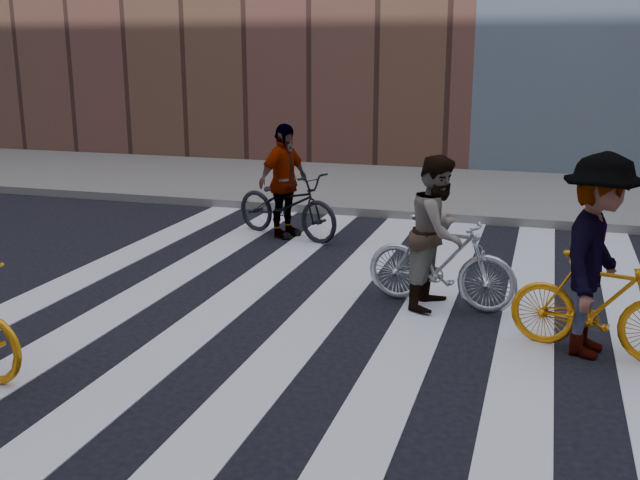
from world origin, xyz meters
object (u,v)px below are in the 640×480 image
at_px(bike_silver_mid, 441,262).
at_px(bike_yellow_right, 598,305).
at_px(bike_dark_rear, 287,205).
at_px(rider_rear, 284,181).
at_px(rider_mid, 438,232).
at_px(rider_right, 597,256).

distance_m(bike_silver_mid, bike_yellow_right, 1.87).
distance_m(bike_dark_rear, rider_rear, 0.37).
xyz_separation_m(bike_silver_mid, bike_dark_rear, (-2.74, 2.56, -0.01)).
bearing_deg(rider_mid, bike_dark_rear, 56.73).
distance_m(bike_yellow_right, rider_right, 0.48).
bearing_deg(rider_rear, bike_silver_mid, -110.74).
height_order(rider_mid, rider_right, rider_right).
xyz_separation_m(bike_yellow_right, rider_rear, (-4.40, 3.50, 0.38)).
height_order(bike_dark_rear, rider_rear, rider_rear).
height_order(bike_dark_rear, rider_right, rider_right).
relative_size(rider_mid, rider_rear, 0.98).
height_order(bike_silver_mid, bike_dark_rear, bike_silver_mid).
bearing_deg(rider_mid, rider_right, -109.97).
bearing_deg(bike_silver_mid, bike_dark_rear, 57.26).
height_order(bike_yellow_right, rider_rear, rider_rear).
relative_size(bike_silver_mid, rider_rear, 0.99).
bearing_deg(bike_yellow_right, bike_silver_mid, 73.59).
xyz_separation_m(bike_silver_mid, bike_yellow_right, (1.61, -0.94, -0.03)).
distance_m(bike_dark_rear, rider_right, 5.56).
bearing_deg(rider_mid, bike_silver_mid, -79.70).
xyz_separation_m(rider_mid, rider_right, (1.61, -0.94, 0.11)).
relative_size(bike_yellow_right, rider_rear, 0.94).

